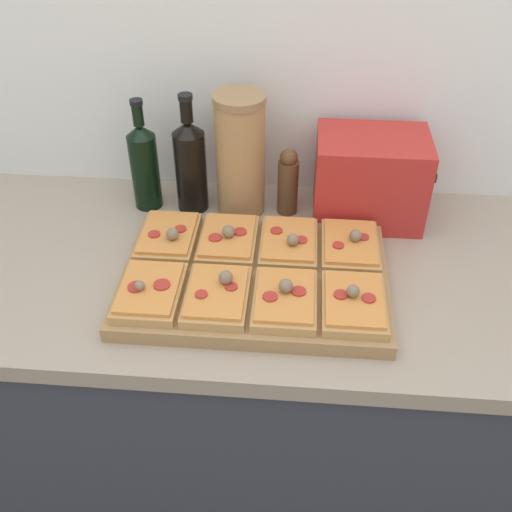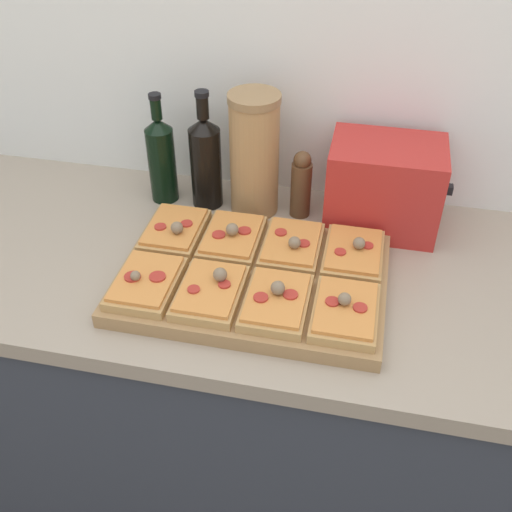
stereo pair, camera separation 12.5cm
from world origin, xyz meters
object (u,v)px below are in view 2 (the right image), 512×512
object	(u,v)px
wine_bottle	(206,160)
olive_oil_bottle	(161,158)
cutting_board	(253,278)
grain_jar_tall	(254,155)
pepper_mill	(301,185)
toaster_oven	(384,186)

from	to	relation	value
wine_bottle	olive_oil_bottle	bearing A→B (deg)	180.00
cutting_board	grain_jar_tall	size ratio (longest dim) A/B	1.84
wine_bottle	grain_jar_tall	xyz separation A→B (m)	(0.12, 0.00, 0.03)
cutting_board	wine_bottle	size ratio (longest dim) A/B	1.86
grain_jar_tall	pepper_mill	bearing A→B (deg)	0.00
wine_bottle	toaster_oven	world-z (taller)	wine_bottle
grain_jar_tall	pepper_mill	distance (m)	0.13
toaster_oven	grain_jar_tall	bearing A→B (deg)	179.74
wine_bottle	toaster_oven	xyz separation A→B (m)	(0.42, -0.00, -0.02)
olive_oil_bottle	pepper_mill	xyz separation A→B (m)	(0.34, 0.00, -0.03)
grain_jar_tall	toaster_oven	world-z (taller)	grain_jar_tall
cutting_board	pepper_mill	bearing A→B (deg)	78.82
grain_jar_tall	olive_oil_bottle	bearing A→B (deg)	180.00
cutting_board	pepper_mill	size ratio (longest dim) A/B	3.23
pepper_mill	olive_oil_bottle	bearing A→B (deg)	-180.00
olive_oil_bottle	toaster_oven	distance (m)	0.53
cutting_board	toaster_oven	size ratio (longest dim) A/B	1.97
grain_jar_tall	toaster_oven	distance (m)	0.31
grain_jar_tall	pepper_mill	world-z (taller)	grain_jar_tall
pepper_mill	toaster_oven	xyz separation A→B (m)	(0.19, -0.00, 0.02)
olive_oil_bottle	toaster_oven	size ratio (longest dim) A/B	1.00
cutting_board	olive_oil_bottle	size ratio (longest dim) A/B	1.97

